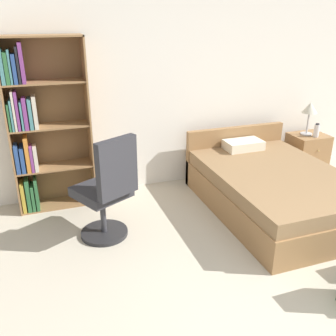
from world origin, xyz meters
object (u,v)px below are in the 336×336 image
Objects in this scene: nightstand at (307,153)px; water_bottle at (317,131)px; bookshelf at (38,128)px; bed at (272,188)px; office_chair at (107,192)px; table_lamp at (310,110)px.

water_bottle is at bearing -80.39° from nightstand.
bookshelf is at bearing 176.62° from water_bottle.
office_chair is (-1.98, -0.02, 0.28)m from bed.
office_chair reaches higher than water_bottle.
bed is at bearing -148.12° from water_bottle.
table_lamp is (3.09, 0.88, 0.38)m from office_chair.
office_chair is at bearing -179.38° from bed.
bed is 1.42m from nightstand.
bookshelf is 1.22m from office_chair.
office_chair reaches higher than bed.
office_chair is 3.25m from nightstand.
water_bottle is (3.15, 0.75, 0.11)m from office_chair.
bookshelf is at bearing 178.29° from nightstand.
bookshelf is at bearing 178.69° from table_lamp.
nightstand is 0.65m from table_lamp.
bookshelf reaches higher than office_chair.
water_bottle is (3.73, -0.22, -0.34)m from bookshelf.
nightstand is at bearing -34.79° from table_lamp.
office_chair is at bearing -166.61° from water_bottle.
nightstand is at bearing 36.02° from bed.
bookshelf is 3.75m from water_bottle.
nightstand is at bearing 15.34° from office_chair.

